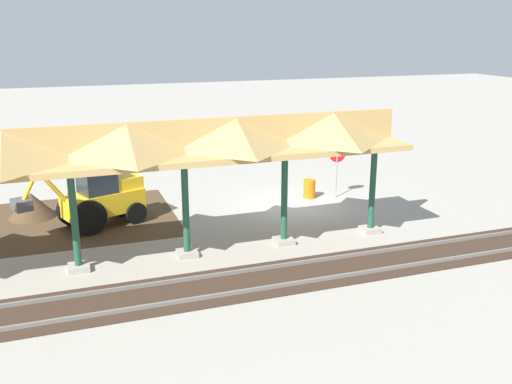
% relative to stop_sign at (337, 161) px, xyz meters
% --- Properties ---
extents(ground_plane, '(120.00, 120.00, 0.00)m').
position_rel_stop_sign_xyz_m(ground_plane, '(2.45, 0.66, -1.79)').
color(ground_plane, '#9E998E').
extents(dirt_work_zone, '(8.83, 7.00, 0.01)m').
position_rel_stop_sign_xyz_m(dirt_work_zone, '(12.24, -0.64, -1.79)').
color(dirt_work_zone, '#4C3823').
rests_on(dirt_work_zone, ground).
extents(platform_canopy, '(19.78, 3.20, 4.90)m').
position_rel_stop_sign_xyz_m(platform_canopy, '(10.22, 4.80, 2.38)').
color(platform_canopy, '#9E998E').
rests_on(platform_canopy, ground).
extents(rail_tracks, '(60.00, 2.58, 0.15)m').
position_rel_stop_sign_xyz_m(rail_tracks, '(2.45, 7.61, -1.77)').
color(rail_tracks, slate).
rests_on(rail_tracks, ground).
extents(stop_sign, '(0.73, 0.26, 2.48)m').
position_rel_stop_sign_xyz_m(stop_sign, '(0.00, 0.00, 0.00)').
color(stop_sign, gray).
rests_on(stop_sign, ground).
extents(backhoe, '(5.15, 2.90, 2.82)m').
position_rel_stop_sign_xyz_m(backhoe, '(10.96, 0.44, -0.53)').
color(backhoe, yellow).
rests_on(backhoe, ground).
extents(dirt_mound, '(3.96, 3.96, 2.16)m').
position_rel_stop_sign_xyz_m(dirt_mound, '(13.66, -1.68, -1.79)').
color(dirt_mound, '#4C3823').
rests_on(dirt_mound, ground).
extents(traffic_barrel, '(0.56, 0.56, 0.90)m').
position_rel_stop_sign_xyz_m(traffic_barrel, '(1.26, -0.29, -1.34)').
color(traffic_barrel, orange).
rests_on(traffic_barrel, ground).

